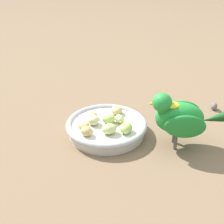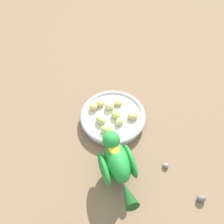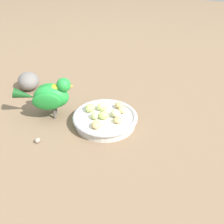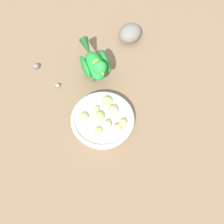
# 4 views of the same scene
# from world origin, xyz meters

# --- Properties ---
(ground_plane) EXTENTS (4.00, 4.00, 0.00)m
(ground_plane) POSITION_xyz_m (0.00, 0.00, 0.00)
(ground_plane) COLOR #7A6047
(feeding_bowl) EXTENTS (0.19, 0.19, 0.03)m
(feeding_bowl) POSITION_xyz_m (0.03, 0.01, 0.02)
(feeding_bowl) COLOR beige
(feeding_bowl) RESTS_ON ground_plane
(apple_piece_0) EXTENTS (0.03, 0.03, 0.02)m
(apple_piece_0) POSITION_xyz_m (0.02, -0.05, 0.04)
(apple_piece_0) COLOR tan
(apple_piece_0) RESTS_ON feeding_bowl
(apple_piece_1) EXTENTS (0.04, 0.04, 0.02)m
(apple_piece_1) POSITION_xyz_m (0.02, 0.00, 0.04)
(apple_piece_1) COLOR #B2CC66
(apple_piece_1) RESTS_ON feeding_bowl
(apple_piece_2) EXTENTS (0.03, 0.03, 0.02)m
(apple_piece_2) POSITION_xyz_m (0.05, 0.07, 0.04)
(apple_piece_2) COLOR tan
(apple_piece_2) RESTS_ON feeding_bowl
(apple_piece_3) EXTENTS (0.04, 0.04, 0.02)m
(apple_piece_3) POSITION_xyz_m (0.06, 0.02, 0.04)
(apple_piece_3) COLOR beige
(apple_piece_3) RESTS_ON feeding_bowl
(apple_piece_4) EXTENTS (0.03, 0.04, 0.02)m
(apple_piece_4) POSITION_xyz_m (-0.03, 0.03, 0.04)
(apple_piece_4) COLOR #B2CC66
(apple_piece_4) RESTS_ON feeding_bowl
(apple_piece_5) EXTENTS (0.04, 0.04, 0.02)m
(apple_piece_5) POSITION_xyz_m (0.07, 0.05, 0.04)
(apple_piece_5) COLOR #E5C67F
(apple_piece_5) RESTS_ON feeding_bowl
(apple_piece_6) EXTENTS (0.04, 0.04, 0.02)m
(apple_piece_6) POSITION_xyz_m (0.01, 0.04, 0.04)
(apple_piece_6) COLOR #C6D17A
(apple_piece_6) RESTS_ON feeding_bowl
(apple_piece_7) EXTENTS (0.03, 0.03, 0.02)m
(apple_piece_7) POSITION_xyz_m (-0.00, -0.01, 0.04)
(apple_piece_7) COLOR #C6D17A
(apple_piece_7) RESTS_ON feeding_bowl
(apple_piece_8) EXTENTS (0.03, 0.03, 0.02)m
(apple_piece_8) POSITION_xyz_m (0.07, -0.01, 0.03)
(apple_piece_8) COLOR tan
(apple_piece_8) RESTS_ON feeding_bowl
(parrot) EXTENTS (0.18, 0.11, 0.13)m
(parrot) POSITION_xyz_m (-0.14, 0.00, 0.08)
(parrot) COLOR #59544C
(parrot) RESTS_ON ground_plane
(pebble_0) EXTENTS (0.02, 0.02, 0.01)m
(pebble_0) POSITION_xyz_m (-0.12, -0.13, 0.01)
(pebble_0) COLOR gray
(pebble_0) RESTS_ON ground_plane
(pebble_1) EXTENTS (0.02, 0.02, 0.02)m
(pebble_1) POSITION_xyz_m (-0.21, -0.20, 0.01)
(pebble_1) COLOR slate
(pebble_1) RESTS_ON ground_plane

